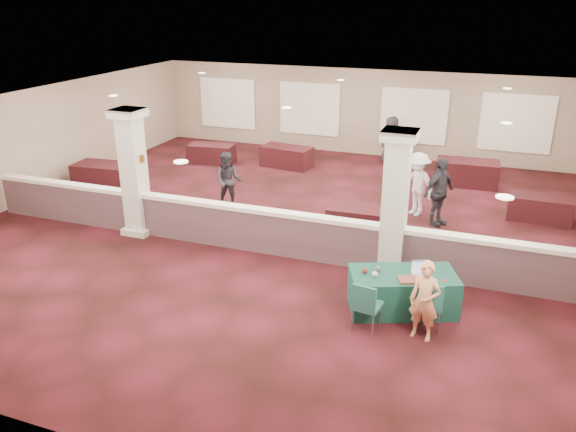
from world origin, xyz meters
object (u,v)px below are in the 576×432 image
(far_table_back_left, at_px, (211,154))
(attendee_b, at_px, (417,184))
(conf_chair_main, at_px, (428,303))
(far_table_back_right, at_px, (467,173))
(near_table, at_px, (403,292))
(far_table_front_right, at_px, (540,208))
(attendee_a, at_px, (228,181))
(far_table_front_left, at_px, (106,176))
(attendee_d, at_px, (391,140))
(far_table_back_center, at_px, (287,157))
(attendee_c, at_px, (439,192))
(conf_chair_side, at_px, (366,303))
(far_table_front_center, at_px, (365,222))
(woman, at_px, (425,301))

(far_table_back_left, height_order, attendee_b, attendee_b)
(conf_chair_main, height_order, far_table_back_right, conf_chair_main)
(near_table, xyz_separation_m, far_table_front_right, (2.73, 6.00, -0.05))
(near_table, bearing_deg, attendee_a, 123.50)
(far_table_front_left, relative_size, far_table_back_left, 1.19)
(far_table_back_right, bearing_deg, attendee_b, -109.52)
(near_table, height_order, attendee_d, attendee_d)
(far_table_back_center, height_order, attendee_c, attendee_c)
(conf_chair_side, height_order, attendee_b, attendee_b)
(conf_chair_side, xyz_separation_m, far_table_front_right, (3.24, 6.98, -0.24))
(far_table_front_center, height_order, far_table_back_right, far_table_back_right)
(conf_chair_main, distance_m, conf_chair_side, 1.12)
(attendee_a, bearing_deg, conf_chair_side, -57.21)
(far_table_front_left, bearing_deg, far_table_front_center, -5.86)
(conf_chair_main, bearing_deg, far_table_back_center, 102.73)
(conf_chair_side, bearing_deg, far_table_front_left, 160.00)
(far_table_front_center, xyz_separation_m, attendee_a, (-4.10, 0.60, 0.45))
(far_table_front_right, xyz_separation_m, attendee_a, (-8.32, -2.10, 0.49))
(far_table_front_left, relative_size, attendee_b, 1.11)
(conf_chair_main, distance_m, far_table_back_left, 12.23)
(far_table_back_right, xyz_separation_m, attendee_b, (-1.16, -3.26, 0.49))
(near_table, bearing_deg, far_table_back_center, 101.56)
(far_table_front_center, bearing_deg, near_table, -65.56)
(far_table_back_center, distance_m, attendee_d, 3.79)
(attendee_a, bearing_deg, conf_chair_main, -49.56)
(far_table_front_right, bearing_deg, far_table_front_center, -147.42)
(attendee_a, bearing_deg, far_table_back_right, 22.95)
(conf_chair_side, height_order, far_table_back_left, conf_chair_side)
(far_table_back_right, distance_m, attendee_d, 3.18)
(woman, bearing_deg, far_table_front_center, 127.35)
(far_table_front_center, distance_m, far_table_back_center, 6.49)
(conf_chair_side, xyz_separation_m, attendee_b, (0.01, 6.21, 0.31))
(attendee_a, relative_size, attendee_b, 0.93)
(attendee_a, height_order, attendee_b, attendee_b)
(far_table_back_right, bearing_deg, far_table_front_left, -157.92)
(woman, relative_size, far_table_back_center, 0.84)
(conf_chair_side, xyz_separation_m, attendee_a, (-5.08, 4.88, 0.25))
(far_table_back_center, bearing_deg, near_table, -56.80)
(near_table, height_order, far_table_back_center, near_table)
(attendee_b, bearing_deg, near_table, -49.51)
(woman, xyz_separation_m, attendee_b, (-1.00, 6.07, 0.14))
(far_table_front_left, distance_m, far_table_front_right, 12.86)
(attendee_b, bearing_deg, far_table_back_center, -177.37)
(conf_chair_main, bearing_deg, far_table_front_center, 96.49)
(conf_chair_main, xyz_separation_m, attendee_a, (-6.13, 4.48, 0.25))
(near_table, height_order, attendee_c, attendee_c)
(conf_chair_main, xyz_separation_m, attendee_d, (-2.63, 10.59, 0.29))
(conf_chair_side, bearing_deg, attendee_b, 98.39)
(conf_chair_main, height_order, attendee_a, attendee_a)
(far_table_front_left, height_order, far_table_front_center, far_table_front_left)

